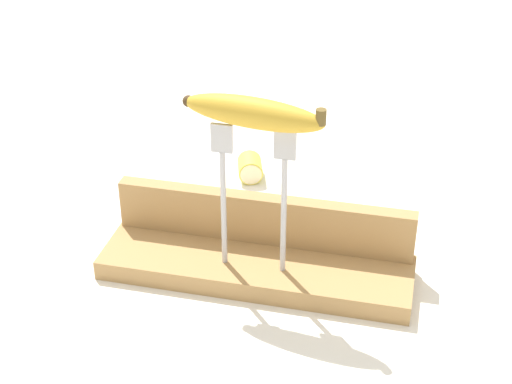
# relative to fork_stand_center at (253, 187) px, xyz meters

# --- Properties ---
(ground_plane) EXTENTS (3.00, 3.00, 0.00)m
(ground_plane) POSITION_rel_fork_stand_center_xyz_m (0.00, 0.01, -0.14)
(ground_plane) COLOR white
(wooden_board) EXTENTS (0.40, 0.11, 0.03)m
(wooden_board) POSITION_rel_fork_stand_center_xyz_m (0.00, 0.01, -0.13)
(wooden_board) COLOR #A87F4C
(wooden_board) RESTS_ON ground
(board_backstop) EXTENTS (0.39, 0.02, 0.07)m
(board_backstop) POSITION_rel_fork_stand_center_xyz_m (0.00, 0.06, -0.08)
(board_backstop) COLOR #A87F4C
(board_backstop) RESTS_ON wooden_board
(fork_stand_center) EXTENTS (0.10, 0.01, 0.19)m
(fork_stand_center) POSITION_rel_fork_stand_center_xyz_m (0.00, 0.00, 0.00)
(fork_stand_center) COLOR #B2B2B7
(fork_stand_center) RESTS_ON wooden_board
(banana_raised_center) EXTENTS (0.18, 0.06, 0.04)m
(banana_raised_center) POSITION_rel_fork_stand_center_xyz_m (-0.00, 0.00, 0.10)
(banana_raised_center) COLOR gold
(banana_raised_center) RESTS_ON fork_stand_center
(banana_chunk_far) EXTENTS (0.05, 0.06, 0.04)m
(banana_chunk_far) POSITION_rel_fork_stand_center_xyz_m (-0.07, 0.26, -0.12)
(banana_chunk_far) COLOR #DBD147
(banana_chunk_far) RESTS_ON ground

